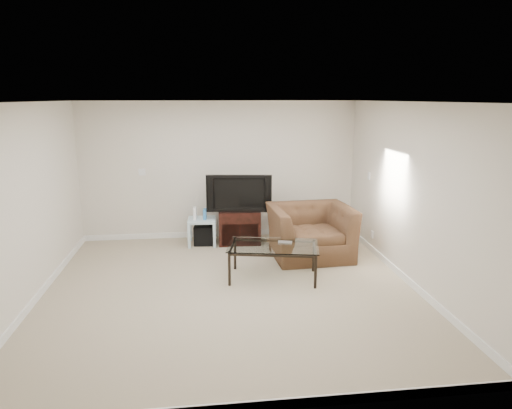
{
  "coord_description": "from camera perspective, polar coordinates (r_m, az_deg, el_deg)",
  "views": [
    {
      "loc": [
        -0.36,
        -5.77,
        2.55
      ],
      "look_at": [
        0.5,
        1.2,
        0.9
      ],
      "focal_mm": 32.0,
      "sensor_mm": 36.0,
      "label": 1
    }
  ],
  "objects": [
    {
      "name": "wall_back",
      "position": [
        8.38,
        -4.49,
        4.26
      ],
      "size": [
        5.0,
        0.02,
        2.5
      ],
      "primitive_type": "cube",
      "color": "silver",
      "rests_on": "ground"
    },
    {
      "name": "side_table",
      "position": [
        8.16,
        -6.75,
        -3.38
      ],
      "size": [
        0.5,
        0.5,
        0.46
      ],
      "primitive_type": null,
      "rotation": [
        0.0,
        0.0,
        -0.04
      ],
      "color": "silver",
      "rests_on": "floor"
    },
    {
      "name": "wall_left",
      "position": [
        6.29,
        -26.73,
        -0.14
      ],
      "size": [
        0.02,
        5.0,
        2.5
      ],
      "primitive_type": "cube",
      "color": "silver",
      "rests_on": "ground"
    },
    {
      "name": "remote",
      "position": [
        6.64,
        3.66,
        -4.69
      ],
      "size": [
        0.21,
        0.11,
        0.02
      ],
      "primitive_type": "cube",
      "rotation": [
        0.0,
        0.0,
        -0.31
      ],
      "color": "#B2B2B7",
      "rests_on": "coffee_table"
    },
    {
      "name": "recliner",
      "position": [
        7.46,
        6.86,
        -2.32
      ],
      "size": [
        1.33,
        0.91,
        1.13
      ],
      "primitive_type": "imported",
      "rotation": [
        0.0,
        0.0,
        0.06
      ],
      "color": "#4F361F",
      "rests_on": "floor"
    },
    {
      "name": "floor",
      "position": [
        6.32,
        -3.23,
        -10.6
      ],
      "size": [
        5.0,
        5.0,
        0.0
      ],
      "primitive_type": "plane",
      "color": "tan",
      "rests_on": "ground"
    },
    {
      "name": "tv_stand",
      "position": [
        8.17,
        -2.08,
        -2.75
      ],
      "size": [
        0.76,
        0.55,
        0.61
      ],
      "primitive_type": null,
      "rotation": [
        0.0,
        0.0,
        -0.05
      ],
      "color": "black",
      "rests_on": "floor"
    },
    {
      "name": "plate_right_switch",
      "position": [
        8.01,
        13.93,
        3.49
      ],
      "size": [
        0.02,
        0.09,
        0.13
      ],
      "primitive_type": "cube",
      "color": "white",
      "rests_on": "wall_right"
    },
    {
      "name": "plate_right_outlet",
      "position": [
        7.95,
        14.31,
        -3.65
      ],
      "size": [
        0.02,
        0.08,
        0.12
      ],
      "primitive_type": "cube",
      "color": "white",
      "rests_on": "wall_right"
    },
    {
      "name": "wall_right",
      "position": [
        6.57,
        18.93,
        1.08
      ],
      "size": [
        0.02,
        5.0,
        2.5
      ],
      "primitive_type": "cube",
      "color": "silver",
      "rests_on": "ground"
    },
    {
      "name": "plate_back",
      "position": [
        8.43,
        -14.06,
        3.95
      ],
      "size": [
        0.12,
        0.02,
        0.12
      ],
      "primitive_type": "cube",
      "color": "white",
      "rests_on": "wall_back"
    },
    {
      "name": "coffee_table",
      "position": [
        6.61,
        2.16,
        -7.17
      ],
      "size": [
        1.39,
        0.96,
        0.5
      ],
      "primitive_type": null,
      "rotation": [
        0.0,
        0.0,
        -0.2
      ],
      "color": "black",
      "rests_on": "floor"
    },
    {
      "name": "game_case",
      "position": [
        8.05,
        -6.41,
        -1.2
      ],
      "size": [
        0.06,
        0.14,
        0.18
      ],
      "primitive_type": "cube",
      "rotation": [
        0.0,
        0.0,
        -0.11
      ],
      "color": "#337FCC",
      "rests_on": "side_table"
    },
    {
      "name": "ceiling",
      "position": [
        5.78,
        -3.56,
        12.69
      ],
      "size": [
        5.0,
        5.0,
        0.0
      ],
      "primitive_type": "plane",
      "color": "white",
      "rests_on": "ground"
    },
    {
      "name": "game_console",
      "position": [
        8.06,
        -7.65,
        -1.12
      ],
      "size": [
        0.06,
        0.16,
        0.21
      ],
      "primitive_type": "cube",
      "rotation": [
        0.0,
        0.0,
        -0.07
      ],
      "color": "white",
      "rests_on": "side_table"
    },
    {
      "name": "dvd_player",
      "position": [
        8.07,
        -2.08,
        -1.44
      ],
      "size": [
        0.43,
        0.31,
        0.06
      ],
      "primitive_type": "cube",
      "rotation": [
        0.0,
        0.0,
        -0.05
      ],
      "color": "black",
      "rests_on": "tv_stand"
    },
    {
      "name": "television",
      "position": [
        7.99,
        -2.11,
        1.55
      ],
      "size": [
        1.07,
        0.35,
        0.65
      ],
      "primitive_type": "imported",
      "rotation": [
        0.0,
        0.0,
        -0.13
      ],
      "color": "black",
      "rests_on": "tv_stand"
    },
    {
      "name": "subwoofer",
      "position": [
        8.2,
        -6.53,
        -3.79
      ],
      "size": [
        0.36,
        0.36,
        0.34
      ],
      "primitive_type": "cube",
      "rotation": [
        0.0,
        0.0,
        -0.08
      ],
      "color": "black",
      "rests_on": "floor"
    }
  ]
}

